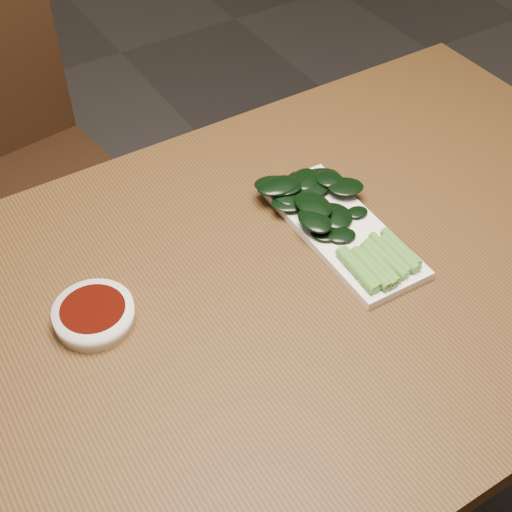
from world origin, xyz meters
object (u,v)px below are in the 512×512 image
Objects in this scene: table at (269,317)px; gai_lan at (325,211)px; sauce_bowl at (94,314)px; serving_plate at (342,230)px; chair_far at (10,172)px.

gai_lan reaches higher than table.
table is at bearing -16.77° from sauce_bowl.
gai_lan reaches higher than serving_plate.
serving_plate is (0.40, -0.04, -0.01)m from sauce_bowl.
serving_plate is (0.34, -0.78, 0.27)m from chair_far.
sauce_bowl is at bearing -102.05° from chair_far.
sauce_bowl is 0.39m from gai_lan.
chair_far is (-0.19, 0.81, -0.19)m from table.
serving_plate is (0.16, 0.03, 0.08)m from table.
chair_far is 2.91× the size of gai_lan.
table is 12.43× the size of sauce_bowl.
gai_lan is at bearing 25.23° from table.
chair_far reaches higher than serving_plate.
chair_far is 0.89m from serving_plate.
gai_lan is at bearing -0.62° from sauce_bowl.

